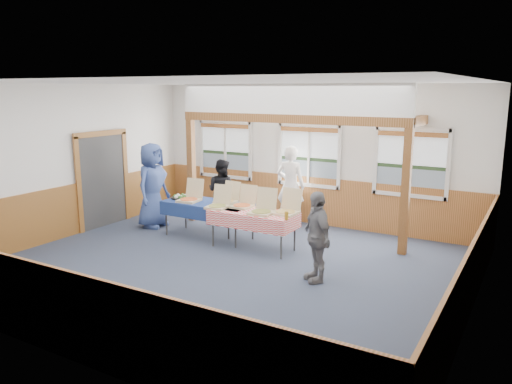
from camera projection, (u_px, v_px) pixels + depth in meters
floor at (227, 267)px, 8.83m from camera, size 8.00×8.00×0.00m
ceiling at (224, 82)px, 8.18m from camera, size 8.00×8.00×0.00m
wall_back at (310, 155)px, 11.47m from camera, size 8.00×0.00×8.00m
wall_front at (51, 226)px, 5.54m from camera, size 8.00×0.00×8.00m
wall_left at (67, 161)px, 10.48m from camera, size 0.00×8.00×8.00m
wall_right at (480, 205)px, 6.53m from camera, size 0.00×8.00×8.00m
wainscot_back at (308, 200)px, 11.66m from camera, size 7.98×0.05×1.10m
wainscot_front at (60, 312)px, 5.78m from camera, size 7.98×0.05×1.10m
wainscot_left at (72, 210)px, 10.68m from camera, size 0.05×6.98×1.10m
wainscot_right at (470, 280)px, 6.76m from camera, size 0.05×6.98×1.10m
cased_opening at (103, 181)px, 11.33m from camera, size 0.06×1.30×2.10m
window_left at (225, 146)px, 12.55m from camera, size 1.56×0.10×1.46m
window_mid at (309, 152)px, 11.42m from camera, size 1.56×0.10×1.46m
window_right at (411, 159)px, 10.28m from camera, size 1.56×0.10×1.46m
post_left at (191, 171)px, 11.77m from camera, size 0.15×0.15×2.40m
post_right at (406, 192)px, 9.30m from camera, size 0.15×0.15×2.40m
cross_beam at (287, 119)px, 10.27m from camera, size 5.15×0.18×0.18m
table_left at (209, 205)px, 10.48m from camera, size 1.96×0.89×0.76m
table_right at (253, 214)px, 9.71m from camera, size 1.85×1.23×0.76m
pizza_box_a at (190, 198)px, 10.56m from camera, size 0.46×0.54×0.45m
pizza_box_b at (227, 200)px, 10.41m from camera, size 0.42×0.50×0.43m
pizza_box_c at (218, 204)px, 9.98m from camera, size 0.45×0.53×0.44m
pizza_box_d at (243, 204)px, 10.02m from camera, size 0.40×0.49×0.43m
pizza_box_e at (262, 210)px, 9.50m from camera, size 0.47×0.56×0.47m
pizza_box_f at (286, 210)px, 9.49m from camera, size 0.44×0.53×0.46m
veggie_tray at (180, 197)px, 10.83m from camera, size 0.40×0.40×0.09m
drink_glass at (286, 216)px, 9.06m from camera, size 0.07×0.07×0.15m
woman_white at (291, 186)px, 11.41m from camera, size 0.70×0.48×1.84m
woman_black at (222, 191)px, 11.59m from camera, size 0.75×0.60×1.51m
man_blue at (152, 185)px, 11.25m from camera, size 0.71×1.00×1.92m
person_grey at (317, 237)px, 8.06m from camera, size 0.89×0.87×1.50m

